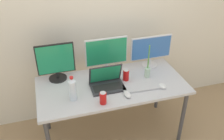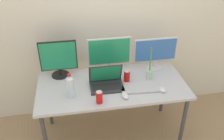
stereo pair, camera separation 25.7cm
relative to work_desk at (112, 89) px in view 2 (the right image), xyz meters
The scene contains 14 objects.
ground_plane 0.68m from the work_desk, ahead, with size 16.00×16.00×0.00m, color #9E7F5B.
wall_back 0.86m from the work_desk, 90.00° to the left, with size 7.00×0.08×2.60m, color silver.
work_desk is the anchor object (origin of this frame).
monitor_left 0.67m from the work_desk, 153.19° to the left, with size 0.40×0.20×0.42m.
monitor_center 0.39m from the work_desk, 86.76° to the left, with size 0.48×0.21×0.42m.
monitor_right 0.66m from the work_desk, 24.95° to the left, with size 0.50×0.19×0.38m.
laptop_silver 0.14m from the work_desk, 162.09° to the right, with size 0.35×0.24×0.24m.
keyboard_main 0.33m from the work_desk, 27.92° to the right, with size 0.42×0.14×0.02m, color #B2B2B7.
mouse_by_keyboard 0.54m from the work_desk, 22.83° to the right, with size 0.07×0.10×0.03m, color silver.
mouse_by_laptop 0.27m from the work_desk, 69.81° to the right, with size 0.06×0.11×0.04m, color silver.
water_bottle 0.49m from the work_desk, 162.65° to the right, with size 0.08×0.08×0.26m.
soda_can_near_keyboard 0.35m from the work_desk, 121.56° to the right, with size 0.07×0.07×0.13m.
soda_can_by_laptop 0.22m from the work_desk, 13.13° to the left, with size 0.07×0.07×0.13m.
bamboo_vase 0.45m from the work_desk, ahead, with size 0.06×0.06×0.39m.
Camera 2 is at (-0.37, -2.16, 2.27)m, focal length 40.00 mm.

